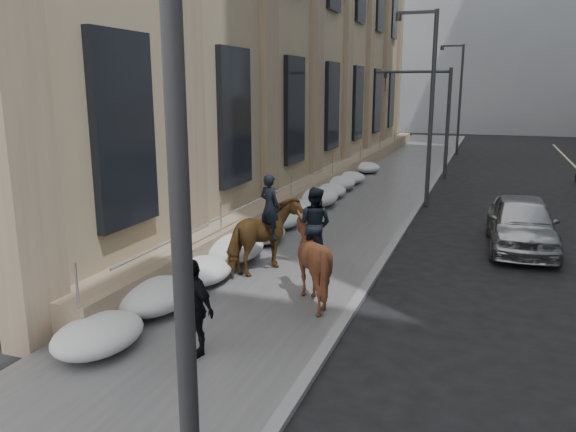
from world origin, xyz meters
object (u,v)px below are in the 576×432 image
object	(u,v)px
car_silver	(522,223)
mounted_horse_left	(265,234)
pedestrian	(193,307)
mounted_horse_right	(311,254)

from	to	relation	value
car_silver	mounted_horse_left	bearing A→B (deg)	-143.98
pedestrian	mounted_horse_right	bearing A→B (deg)	92.15
mounted_horse_left	mounted_horse_right	xyz separation A→B (m)	(1.77, -1.51, 0.06)
mounted_horse_left	pedestrian	xyz separation A→B (m)	(0.54, -4.87, -0.13)
mounted_horse_right	car_silver	bearing A→B (deg)	-116.61
mounted_horse_right	car_silver	distance (m)	8.24
mounted_horse_right	pedestrian	world-z (taller)	mounted_horse_right
mounted_horse_right	pedestrian	bearing A→B (deg)	78.91
mounted_horse_left	mounted_horse_right	bearing A→B (deg)	159.59
mounted_horse_right	pedestrian	distance (m)	3.57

